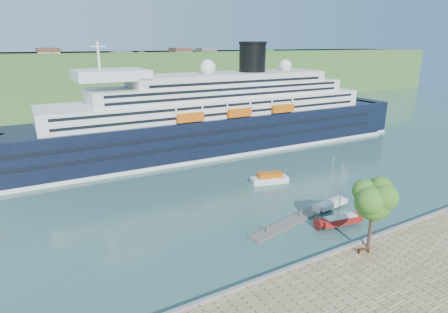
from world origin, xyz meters
TOP-DOWN VIEW (x-y plane):
  - ground at (0.00, 0.00)m, footprint 400.00×400.00m
  - far_hillside at (0.00, 145.00)m, footprint 400.00×50.00m
  - quay_coping at (0.00, -0.20)m, footprint 220.00×0.50m
  - cruise_ship at (8.07, 55.01)m, footprint 126.72×22.53m
  - park_bench at (0.64, -2.25)m, footprint 1.70×1.15m
  - promenade_tree at (2.42, -1.55)m, footprint 6.55×6.55m
  - floating_pontoon at (-0.27, 10.86)m, footprint 18.53×5.91m
  - sailboat_red at (5.37, 6.10)m, footprint 8.04×3.46m
  - sailboat_white_far at (8.98, 11.52)m, footprint 7.31×2.60m
  - tender_launch at (7.41, 27.24)m, footprint 8.18×4.65m

SIDE VIEW (x-z plane):
  - ground at x=0.00m, z-range 0.00..0.00m
  - floating_pontoon at x=-0.27m, z-range 0.00..0.41m
  - tender_launch at x=7.41m, z-range 0.00..2.14m
  - quay_coping at x=0.00m, z-range 1.00..1.30m
  - park_bench at x=0.64m, z-range 1.00..2.01m
  - sailboat_white_far at x=8.98m, z-range 0.00..9.26m
  - sailboat_red at x=5.37m, z-range 0.00..10.06m
  - promenade_tree at x=2.42m, z-range 1.00..11.86m
  - far_hillside at x=0.00m, z-range 0.00..24.00m
  - cruise_ship at x=8.07m, z-range 0.00..28.34m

